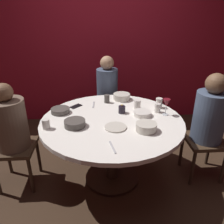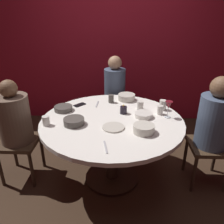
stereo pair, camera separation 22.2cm
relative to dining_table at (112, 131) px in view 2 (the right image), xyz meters
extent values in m
plane|color=#382619|center=(0.00, 0.00, -0.61)|extent=(8.00, 8.00, 0.00)
cube|color=maroon|center=(0.00, 1.65, 0.69)|extent=(6.00, 0.10, 2.60)
cylinder|color=white|center=(0.00, 0.00, 0.12)|extent=(1.44, 1.44, 0.04)
cylinder|color=#332319|center=(0.00, 0.00, -0.25)|extent=(0.14, 0.14, 0.70)
cylinder|color=#2D2116|center=(0.00, 0.00, -0.59)|extent=(0.60, 0.60, 0.03)
cube|color=#3F2D1E|center=(-1.01, 0.00, -0.16)|extent=(0.40, 0.40, 0.04)
cylinder|color=brown|center=(-1.01, 0.00, 0.12)|extent=(0.33, 0.33, 0.51)
sphere|color=brown|center=(-1.01, 0.00, 0.45)|extent=(0.18, 0.18, 0.18)
cylinder|color=#332319|center=(-1.18, -0.17, -0.39)|extent=(0.04, 0.04, 0.43)
cylinder|color=#332319|center=(-0.84, -0.17, -0.39)|extent=(0.04, 0.04, 0.43)
cylinder|color=#332319|center=(-1.18, 0.17, -0.39)|extent=(0.04, 0.04, 0.43)
cylinder|color=#332319|center=(-0.84, 0.17, -0.39)|extent=(0.04, 0.04, 0.43)
cube|color=#3F2D1E|center=(0.00, 0.96, -0.16)|extent=(0.40, 0.40, 0.04)
cylinder|color=#475670|center=(0.00, 0.96, 0.14)|extent=(0.29, 0.29, 0.55)
sphere|color=tan|center=(0.00, 0.96, 0.50)|extent=(0.19, 0.19, 0.19)
cylinder|color=#332319|center=(-0.17, 1.13, -0.39)|extent=(0.04, 0.04, 0.43)
cylinder|color=#332319|center=(-0.17, 0.79, -0.39)|extent=(0.04, 0.04, 0.43)
cylinder|color=#332319|center=(0.17, 1.13, -0.39)|extent=(0.04, 0.04, 0.43)
cylinder|color=#332319|center=(0.17, 0.79, -0.39)|extent=(0.04, 0.04, 0.43)
cube|color=#3F2D1E|center=(1.02, 0.00, -0.16)|extent=(0.40, 0.40, 0.04)
cylinder|color=#475670|center=(1.02, 0.00, 0.13)|extent=(0.33, 0.33, 0.53)
sphere|color=brown|center=(1.02, 0.00, 0.49)|extent=(0.21, 0.21, 0.21)
cylinder|color=#332319|center=(1.19, 0.17, -0.39)|extent=(0.04, 0.04, 0.43)
cylinder|color=#332319|center=(0.85, 0.17, -0.39)|extent=(0.04, 0.04, 0.43)
cylinder|color=#332319|center=(0.85, -0.17, -0.39)|extent=(0.04, 0.04, 0.43)
cylinder|color=black|center=(0.12, 0.15, 0.18)|extent=(0.07, 0.07, 0.08)
sphere|color=#F9D159|center=(0.12, 0.15, 0.23)|extent=(0.02, 0.02, 0.02)
cylinder|color=silver|center=(0.57, 0.07, 0.14)|extent=(0.06, 0.06, 0.01)
cylinder|color=silver|center=(0.57, 0.07, 0.19)|extent=(0.01, 0.01, 0.09)
cone|color=maroon|center=(0.57, 0.07, 0.28)|extent=(0.08, 0.08, 0.08)
cylinder|color=beige|center=(0.02, -0.18, 0.15)|extent=(0.21, 0.21, 0.01)
cube|color=black|center=(-0.39, 0.35, 0.14)|extent=(0.15, 0.15, 0.01)
cylinder|color=#4C4742|center=(-0.36, -0.13, 0.17)|extent=(0.20, 0.20, 0.06)
cylinder|color=#4C4742|center=(-0.54, 0.20, 0.16)|extent=(0.20, 0.20, 0.05)
cylinder|color=silver|center=(0.32, 0.07, 0.16)|extent=(0.18, 0.18, 0.05)
cylinder|color=beige|center=(0.16, 0.54, 0.18)|extent=(0.20, 0.20, 0.07)
cylinder|color=beige|center=(0.30, -0.26, 0.18)|extent=(0.19, 0.19, 0.07)
cylinder|color=silver|center=(0.55, 0.26, 0.20)|extent=(0.07, 0.07, 0.11)
cylinder|color=silver|center=(0.50, 0.14, 0.19)|extent=(0.06, 0.06, 0.10)
cylinder|color=silver|center=(0.30, 0.26, 0.19)|extent=(0.07, 0.07, 0.10)
cylinder|color=#4C4742|center=(-0.03, 0.45, 0.19)|extent=(0.06, 0.06, 0.10)
cylinder|color=silver|center=(-0.62, -0.15, 0.19)|extent=(0.07, 0.07, 0.09)
cube|color=#B7B7BC|center=(-0.19, 0.39, 0.14)|extent=(0.03, 0.18, 0.01)
cube|color=#B7B7BC|center=(-0.03, -0.51, 0.14)|extent=(0.05, 0.18, 0.01)
camera|label=1|loc=(-0.14, -2.02, 1.14)|focal=35.75mm
camera|label=2|loc=(0.08, -2.02, 1.14)|focal=35.75mm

